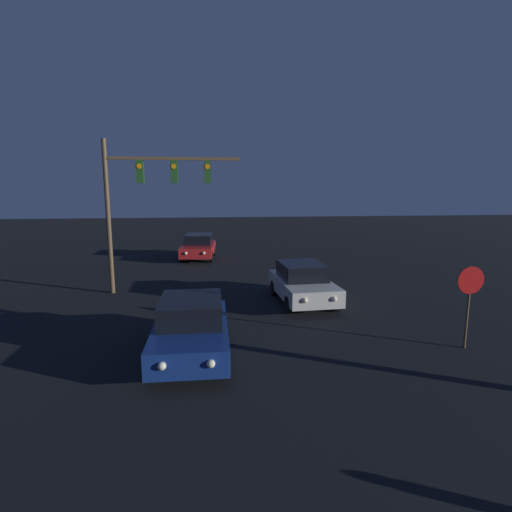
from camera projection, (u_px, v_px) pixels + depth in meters
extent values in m
cube|color=navy|center=(191.00, 334.00, 10.12)|extent=(1.84, 3.84, 0.60)
cube|color=black|center=(191.00, 309.00, 10.20)|extent=(1.56, 1.98, 0.57)
cylinder|color=black|center=(226.00, 364.00, 9.09)|extent=(0.20, 0.60, 0.60)
cylinder|color=black|center=(151.00, 367.00, 8.91)|extent=(0.20, 0.60, 0.60)
cylinder|color=black|center=(223.00, 328.00, 11.42)|extent=(0.20, 0.60, 0.60)
cylinder|color=black|center=(164.00, 330.00, 11.24)|extent=(0.20, 0.60, 0.60)
sphere|color=#F9EFC6|center=(211.00, 364.00, 8.26)|extent=(0.18, 0.18, 0.18)
sphere|color=#F9EFC6|center=(162.00, 366.00, 8.16)|extent=(0.18, 0.18, 0.18)
cube|color=beige|center=(303.00, 287.00, 14.88)|extent=(2.02, 3.93, 0.60)
cube|color=black|center=(302.00, 271.00, 14.97)|extent=(1.65, 2.06, 0.57)
cylinder|color=black|center=(335.00, 303.00, 13.91)|extent=(0.23, 0.61, 0.60)
cylinder|color=black|center=(289.00, 305.00, 13.64)|extent=(0.23, 0.61, 0.60)
cylinder|color=black|center=(314.00, 286.00, 16.22)|extent=(0.23, 0.61, 0.60)
cylinder|color=black|center=(274.00, 288.00, 15.95)|extent=(0.23, 0.61, 0.60)
sphere|color=#F9EFC6|center=(334.00, 299.00, 13.07)|extent=(0.18, 0.18, 0.18)
sphere|color=#F9EFC6|center=(305.00, 300.00, 12.90)|extent=(0.18, 0.18, 0.18)
cube|color=#B21E1E|center=(198.00, 249.00, 24.09)|extent=(2.12, 3.97, 0.60)
cube|color=black|center=(199.00, 239.00, 24.18)|extent=(1.70, 2.09, 0.57)
cylinder|color=black|center=(211.00, 257.00, 23.00)|extent=(0.25, 0.62, 0.60)
cylinder|color=black|center=(182.00, 257.00, 22.94)|extent=(0.25, 0.62, 0.60)
cylinder|color=black|center=(214.00, 251.00, 25.34)|extent=(0.25, 0.62, 0.60)
cylinder|color=black|center=(187.00, 251.00, 25.28)|extent=(0.25, 0.62, 0.60)
sphere|color=#F9EFC6|center=(204.00, 253.00, 22.19)|extent=(0.18, 0.18, 0.18)
sphere|color=#F9EFC6|center=(186.00, 253.00, 22.15)|extent=(0.18, 0.18, 0.18)
cylinder|color=brown|center=(108.00, 218.00, 15.85)|extent=(0.18, 0.18, 6.13)
cube|color=brown|center=(174.00, 159.00, 15.75)|extent=(5.27, 0.12, 0.12)
cube|color=#1E471E|center=(140.00, 172.00, 15.69)|extent=(0.28, 0.28, 0.90)
cylinder|color=orange|center=(139.00, 166.00, 15.51)|extent=(0.20, 0.02, 0.20)
cube|color=#1E471E|center=(174.00, 172.00, 15.84)|extent=(0.28, 0.28, 0.90)
cylinder|color=orange|center=(174.00, 166.00, 15.66)|extent=(0.20, 0.02, 0.20)
cube|color=#1E471E|center=(207.00, 172.00, 15.99)|extent=(0.28, 0.28, 0.90)
cylinder|color=orange|center=(207.00, 167.00, 15.80)|extent=(0.20, 0.02, 0.20)
cylinder|color=brown|center=(468.00, 308.00, 10.57)|extent=(0.07, 0.07, 2.24)
cylinder|color=red|center=(471.00, 280.00, 10.43)|extent=(0.73, 0.03, 0.73)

